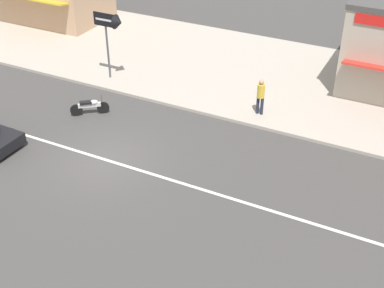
# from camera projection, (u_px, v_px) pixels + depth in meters

# --- Properties ---
(ground_plane) EXTENTS (160.00, 160.00, 0.00)m
(ground_plane) POSITION_uv_depth(u_px,v_px,m) (107.00, 160.00, 21.49)
(ground_plane) COLOR #423F3D
(lane_centre_stripe) EXTENTS (50.40, 0.14, 0.01)m
(lane_centre_stripe) POSITION_uv_depth(u_px,v_px,m) (107.00, 160.00, 21.49)
(lane_centre_stripe) COLOR silver
(lane_centre_stripe) RESTS_ON ground
(kerb_strip) EXTENTS (68.00, 10.00, 0.15)m
(kerb_strip) POSITION_uv_depth(u_px,v_px,m) (212.00, 65.00, 28.97)
(kerb_strip) COLOR #ADA393
(kerb_strip) RESTS_ON ground
(motorcycle_0) EXTENTS (1.45, 1.17, 0.80)m
(motorcycle_0) POSITION_uv_depth(u_px,v_px,m) (90.00, 106.00, 24.39)
(motorcycle_0) COLOR black
(motorcycle_0) RESTS_ON ground
(arrow_signboard) EXTENTS (1.60, 0.72, 3.44)m
(arrow_signboard) POSITION_uv_depth(u_px,v_px,m) (115.00, 25.00, 25.72)
(arrow_signboard) COLOR #4C4C51
(arrow_signboard) RESTS_ON kerb_strip
(pedestrian_by_shop) EXTENTS (0.34, 0.34, 1.71)m
(pedestrian_by_shop) POSITION_uv_depth(u_px,v_px,m) (261.00, 94.00, 23.82)
(pedestrian_by_shop) COLOR #232838
(pedestrian_by_shop) RESTS_ON kerb_strip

